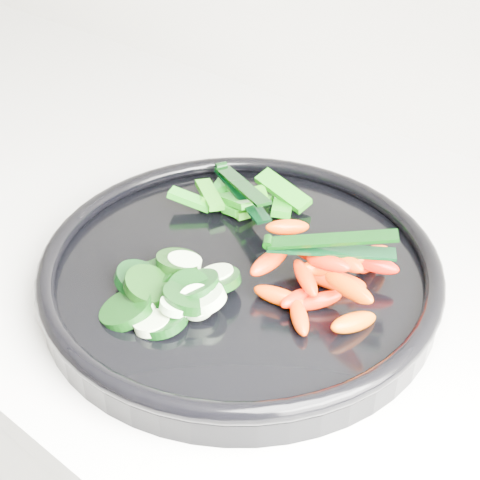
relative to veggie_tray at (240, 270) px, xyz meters
The scene contains 6 objects.
veggie_tray is the anchor object (origin of this frame).
cucumber_pile 0.08m from the veggie_tray, 105.77° to the right, with size 0.12×0.12×0.04m.
carrot_pile 0.09m from the veggie_tray, 16.44° to the left, with size 0.14×0.15×0.05m.
pepper_pile 0.11m from the veggie_tray, 129.27° to the left, with size 0.12×0.11×0.04m.
tong_carrot 0.10m from the veggie_tray, 15.47° to the left, with size 0.10×0.07×0.02m.
tong_pepper 0.10m from the veggie_tray, 128.97° to the left, with size 0.11×0.06×0.02m.
Camera 1 is at (1.01, 1.24, 1.35)m, focal length 50.00 mm.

